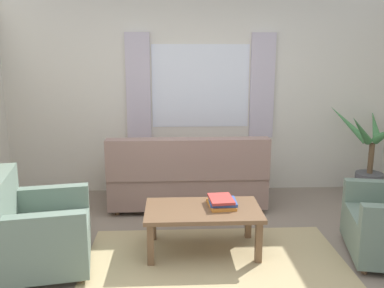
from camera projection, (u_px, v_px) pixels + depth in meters
ground_plane at (216, 268)px, 3.72m from camera, size 6.24×6.24×0.00m
wall_back at (200, 97)px, 5.64m from camera, size 5.32×0.12×2.60m
window_with_curtains at (201, 86)px, 5.53m from camera, size 1.98×0.07×1.40m
area_rug at (216, 267)px, 3.72m from camera, size 2.39×1.62×0.01m
couch at (187, 178)px, 5.13m from camera, size 1.90×0.82×0.92m
armchair_left at (35, 231)px, 3.64m from camera, size 0.95×0.97×0.88m
coffee_table at (203, 214)px, 3.95m from camera, size 1.10×0.64×0.44m
book_stack_on_table at (222, 202)px, 3.99m from camera, size 0.28×0.33×0.08m
potted_plant at (369, 163)px, 5.39m from camera, size 0.94×1.05×1.23m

